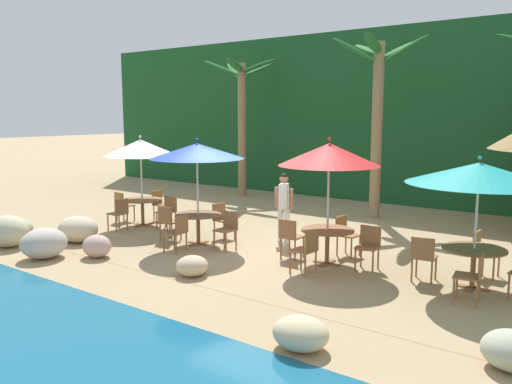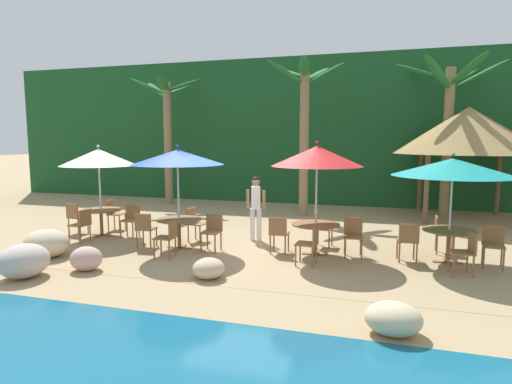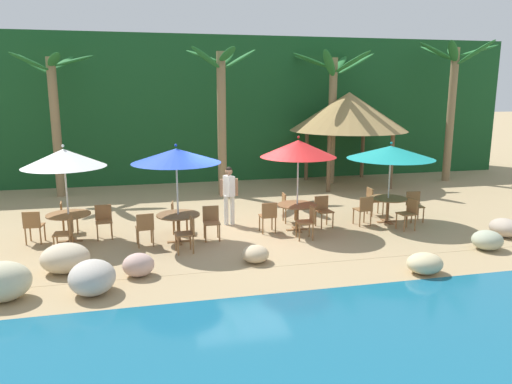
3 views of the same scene
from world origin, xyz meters
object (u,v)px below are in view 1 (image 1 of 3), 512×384
Objects in this scene: umbrella_red at (329,154)px; chair_red_right at (307,249)px; umbrella_teal at (479,173)px; chair_white_right at (119,212)px; chair_blue_seaward at (228,227)px; umbrella_white at (141,148)px; chair_teal_right at (474,274)px; waiter_in_white at (284,203)px; chair_blue_right at (178,230)px; chair_white_seaward at (168,210)px; chair_teal_inland at (482,250)px; umbrella_blue at (197,151)px; dining_table_teal at (474,255)px; chair_blue_inland at (222,218)px; dining_table_blue at (198,219)px; chair_red_seaward at (369,244)px; chair_white_left at (122,204)px; palm_tree_second at (378,101)px; dining_table_white at (142,204)px; chair_red_left at (290,235)px; chair_teal_left at (423,255)px; chair_red_inland at (345,232)px; dining_table_red at (327,235)px; palm_tree_nearest at (242,107)px; chair_white_inland at (160,203)px.

umbrella_red is 1.97m from chair_red_right.
chair_white_right is at bearing -175.42° from umbrella_teal.
umbrella_white is at bearing 170.38° from chair_blue_seaward.
chair_teal_right is 0.51× the size of waiter_in_white.
chair_blue_right is 0.35× the size of umbrella_teal.
chair_white_seaward and chair_teal_inland have the same top height.
umbrella_blue is 6.36m from dining_table_teal.
umbrella_white is 2.89× the size of chair_blue_inland.
chair_white_right is 1.00× the size of chair_teal_inland.
umbrella_red is at bearing 6.08° from dining_table_blue.
chair_red_seaward is at bearing -2.88° from chair_white_seaward.
palm_tree_second reaches higher than chair_white_left.
umbrella_white reaches higher than dining_table_teal.
dining_table_white is 9.11m from chair_teal_right.
umbrella_white is at bearing 175.31° from chair_red_left.
umbrella_white is 2.29× the size of dining_table_white.
chair_teal_inland is (5.22, 1.31, 0.00)m from chair_blue_seaward.
chair_red_seaward is at bearing -17.27° from waiter_in_white.
chair_red_right is 6.83m from palm_tree_second.
chair_white_right is 1.00× the size of chair_red_right.
chair_blue_right is 6.12m from dining_table_teal.
chair_teal_left is at bearing 13.00° from chair_blue_right.
chair_red_inland is at bearing 166.64° from umbrella_teal.
umbrella_teal is at bearing -2.27° from chair_white_seaward.
dining_table_red is 0.86m from chair_red_seaward.
chair_teal_right is 12.54m from palm_tree_nearest.
chair_white_left is 7.70m from chair_red_seaward.
dining_table_white is 0.86m from chair_white_inland.
dining_table_blue is at bearing 171.33° from chair_red_right.
chair_blue_right is 6.31m from chair_teal_inland.
dining_table_blue is at bearing 177.25° from chair_teal_right.
chair_red_inland is at bearing 49.03° from chair_red_left.
palm_tree_nearest is (-7.08, 7.07, 2.84)m from chair_red_right.
dining_table_red is at bearing 20.84° from chair_blue_right.
chair_white_seaward is 0.79× the size of dining_table_red.
chair_blue_seaward is 5.38m from chair_teal_inland.
chair_red_left is at bearing -50.90° from waiter_in_white.
chair_white_left is 0.34× the size of umbrella_blue.
umbrella_blue reaches higher than umbrella_teal.
chair_blue_right is at bearing -127.29° from chair_blue_seaward.
waiter_in_white is at bearing 165.12° from chair_teal_left.
chair_white_inland is 3.00m from chair_blue_inland.
chair_red_inland is 1.00× the size of chair_red_left.
chair_white_right is at bearing 166.87° from chair_blue_right.
dining_table_white is 3.62m from chair_blue_seaward.
chair_white_inland is 6.18m from chair_red_inland.
chair_white_inland is 6.53m from chair_red_right.
chair_red_right is at bearing -159.94° from dining_table_teal.
palm_tree_second is at bearing 40.80° from chair_white_left.
chair_white_left is at bearing 175.96° from chair_red_left.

